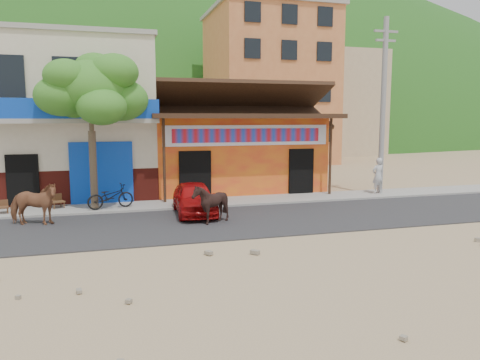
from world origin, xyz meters
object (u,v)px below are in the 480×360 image
object	(u,v)px
cow_tan	(33,204)
red_car	(194,198)
tree	(92,131)
pedestrian	(378,176)
cafe_chair_left	(2,201)
cow_dark	(211,204)
scooter	(111,197)
utility_pole	(383,107)
cafe_chair_right	(57,195)

from	to	relation	value
cow_tan	red_car	xyz separation A→B (m)	(5.52, 0.29, -0.12)
tree	pedestrian	xyz separation A→B (m)	(12.60, 0.09, -2.17)
cow_tan	pedestrian	bearing A→B (deg)	-66.41
cow_tan	tree	bearing A→B (deg)	-27.57
red_car	cafe_chair_left	bearing A→B (deg)	169.39
tree	cow_dark	xyz separation A→B (m)	(3.84, -3.51, -2.39)
cow_dark	cow_tan	bearing A→B (deg)	-90.85
scooter	cafe_chair_left	xyz separation A→B (m)	(-3.86, 0.15, -0.02)
tree	cow_tan	bearing A→B (deg)	-132.65
cow_tan	cafe_chair_left	world-z (taller)	cow_tan
utility_pole	cafe_chair_right	distance (m)	14.63
scooter	cafe_chair_right	xyz separation A→B (m)	(-2.00, 0.70, 0.03)
tree	red_car	bearing A→B (deg)	-26.47
cafe_chair_right	utility_pole	bearing A→B (deg)	-24.02
utility_pole	cow_tan	world-z (taller)	utility_pole
red_car	cafe_chair_left	xyz separation A→B (m)	(-6.86, 1.70, -0.07)
cafe_chair_left	scooter	bearing A→B (deg)	-14.97
tree	cow_tan	world-z (taller)	tree
tree	scooter	distance (m)	2.61
tree	scooter	xyz separation A→B (m)	(0.60, -0.24, -2.53)
utility_pole	cow_tan	bearing A→B (deg)	-171.18
cow_tan	scooter	xyz separation A→B (m)	(2.52, 1.85, -0.17)
utility_pole	cow_tan	xyz separation A→B (m)	(-14.72, -2.28, -3.36)
red_car	cafe_chair_right	world-z (taller)	red_car
utility_pole	pedestrian	distance (m)	3.18
cow_tan	red_car	distance (m)	5.53
pedestrian	scooter	bearing A→B (deg)	-5.39
red_car	pedestrian	world-z (taller)	pedestrian
tree	red_car	world-z (taller)	tree
cow_dark	utility_pole	bearing A→B (deg)	125.56
red_car	pedestrian	xyz separation A→B (m)	(9.00, 1.88, 0.31)
tree	pedestrian	bearing A→B (deg)	0.39
utility_pole	red_car	xyz separation A→B (m)	(-9.20, -1.99, -3.48)
cow_tan	cow_dark	distance (m)	5.93
red_car	pedestrian	distance (m)	9.20
utility_pole	red_car	bearing A→B (deg)	-167.78
cow_dark	red_car	size ratio (longest dim) A/B	0.39
cow_tan	pedestrian	distance (m)	14.68
tree	red_car	distance (m)	4.72
cow_dark	tree	bearing A→B (deg)	-119.39
red_car	scooter	size ratio (longest dim) A/B	1.97
utility_pole	scooter	world-z (taller)	utility_pole
pedestrian	cafe_chair_right	bearing A→B (deg)	-8.47
tree	utility_pole	bearing A→B (deg)	0.90
cow_tan	scooter	size ratio (longest dim) A/B	0.95
tree	cow_tan	xyz separation A→B (m)	(-1.92, -2.08, -2.36)
cafe_chair_left	cafe_chair_right	distance (m)	1.94
utility_pole	cafe_chair_left	size ratio (longest dim) A/B	8.86
cow_tan	cafe_chair_left	size ratio (longest dim) A/B	1.89
tree	cafe_chair_right	bearing A→B (deg)	161.70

